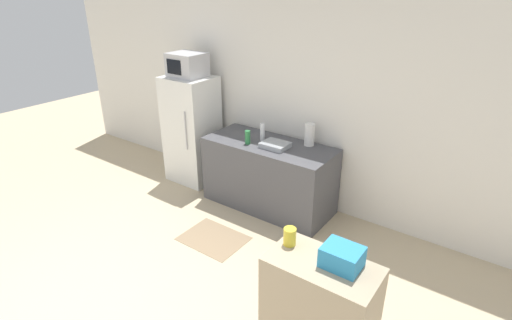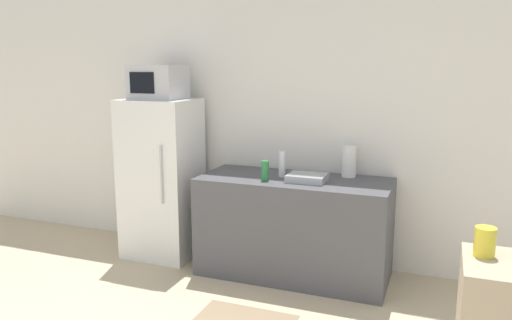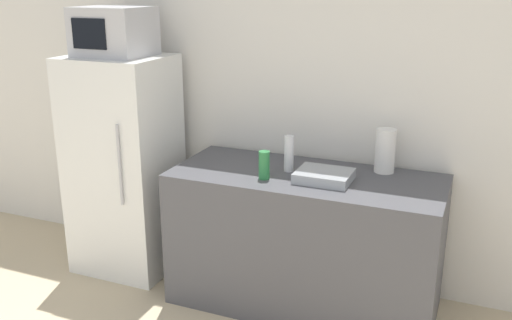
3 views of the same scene
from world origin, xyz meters
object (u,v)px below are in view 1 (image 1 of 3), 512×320
at_px(microwave, 187,65).
at_px(bottle_short, 248,137).
at_px(paper_towel_roll, 310,135).
at_px(basket, 342,257).
at_px(refrigerator, 192,130).
at_px(jar, 290,236).
at_px(bottle_tall, 262,132).

relative_size(microwave, bottle_short, 2.69).
xyz_separation_m(microwave, paper_towel_roll, (1.77, 0.23, -0.68)).
distance_m(bottle_short, basket, 2.60).
bearing_deg(microwave, basket, -30.31).
bearing_deg(refrigerator, basket, -30.33).
distance_m(refrigerator, jar, 3.30).
relative_size(bottle_short, paper_towel_roll, 0.63).
height_order(basket, paper_towel_roll, basket).
relative_size(refrigerator, paper_towel_roll, 5.64).
xyz_separation_m(basket, jar, (-0.39, 0.00, -0.01)).
bearing_deg(jar, bottle_tall, 129.42).
distance_m(microwave, bottle_tall, 1.41).
height_order(bottle_tall, jar, jar).
xyz_separation_m(basket, paper_towel_roll, (-1.36, 2.06, -0.10)).
bearing_deg(paper_towel_roll, microwave, -172.62).
xyz_separation_m(bottle_tall, basket, (1.91, -1.84, 0.12)).
bearing_deg(jar, refrigerator, 146.26).
relative_size(bottle_short, basket, 0.68).
distance_m(refrigerator, basket, 3.64).
relative_size(refrigerator, jar, 11.93).
relative_size(microwave, paper_towel_roll, 1.69).
xyz_separation_m(refrigerator, paper_towel_roll, (1.77, 0.23, 0.25)).
bearing_deg(refrigerator, bottle_tall, 0.73).
xyz_separation_m(bottle_short, basket, (2.00, -1.65, 0.15)).
bearing_deg(bottle_tall, jar, -50.58).
distance_m(refrigerator, bottle_tall, 1.24).
bearing_deg(microwave, paper_towel_roll, 7.38).
distance_m(basket, jar, 0.39).
xyz_separation_m(bottle_short, jar, (1.60, -1.65, 0.14)).
distance_m(microwave, basket, 3.67).
xyz_separation_m(microwave, bottle_short, (1.13, -0.17, -0.73)).
xyz_separation_m(bottle_short, paper_towel_roll, (0.64, 0.40, 0.05)).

